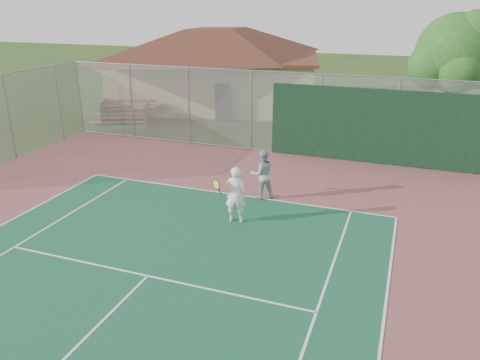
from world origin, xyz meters
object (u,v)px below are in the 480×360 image
clubhouse (217,60)px  player_grey_back (262,174)px  bleachers (124,112)px  tree (457,56)px  player_white_front (235,195)px

clubhouse → player_grey_back: (7.27, -13.52, -2.00)m
bleachers → clubhouse: bearing=39.3°
clubhouse → tree: bearing=-26.8°
clubhouse → player_white_front: size_ratio=8.45×
player_grey_back → tree: bearing=-153.5°
clubhouse → player_grey_back: size_ratio=8.69×
clubhouse → tree: 13.79m
player_grey_back → clubhouse: bearing=-94.5°
bleachers → player_grey_back: bearing=-59.7°
clubhouse → bleachers: (-3.06, -5.92, -2.27)m
bleachers → player_white_front: 13.98m
tree → player_grey_back: 12.32m
bleachers → tree: bearing=-14.1°
tree → clubhouse: bearing=166.3°
bleachers → player_grey_back: (10.33, -7.60, 0.27)m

